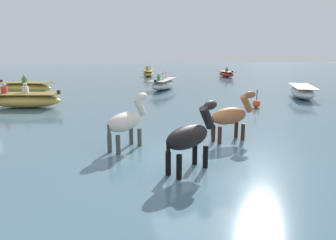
{
  "coord_description": "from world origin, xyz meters",
  "views": [
    {
      "loc": [
        -2.56,
        -7.11,
        3.05
      ],
      "look_at": [
        -0.44,
        2.41,
        0.86
      ],
      "focal_mm": 33.65,
      "sensor_mm": 36.0,
      "label": 1
    }
  ],
  "objects_px": {
    "horse_flank_pinto": "(126,123)",
    "boat_mid_outer": "(148,73)",
    "boat_far_offshore": "(226,74)",
    "boat_near_starboard": "(302,92)",
    "horse_lead_chestnut": "(231,117)",
    "horse_trailing_black": "(190,138)",
    "boat_mid_channel": "(163,84)",
    "channel_buoy": "(256,104)",
    "boat_near_port": "(25,100)",
    "boat_far_inshore": "(25,88)"
  },
  "relations": [
    {
      "from": "horse_trailing_black",
      "to": "boat_near_starboard",
      "type": "relative_size",
      "value": 0.53
    },
    {
      "from": "horse_trailing_black",
      "to": "boat_mid_outer",
      "type": "xyz_separation_m",
      "value": [
        3.12,
        25.53,
        -0.45
      ]
    },
    {
      "from": "boat_mid_outer",
      "to": "boat_far_offshore",
      "type": "bearing_deg",
      "value": -17.69
    },
    {
      "from": "horse_lead_chestnut",
      "to": "boat_near_starboard",
      "type": "xyz_separation_m",
      "value": [
        7.48,
        7.13,
        -0.38
      ]
    },
    {
      "from": "boat_mid_channel",
      "to": "channel_buoy",
      "type": "bearing_deg",
      "value": -69.71
    },
    {
      "from": "horse_flank_pinto",
      "to": "boat_mid_outer",
      "type": "distance_m",
      "value": 23.98
    },
    {
      "from": "boat_mid_channel",
      "to": "horse_lead_chestnut",
      "type": "bearing_deg",
      "value": -92.5
    },
    {
      "from": "boat_near_starboard",
      "to": "boat_mid_outer",
      "type": "relative_size",
      "value": 1.18
    },
    {
      "from": "horse_flank_pinto",
      "to": "boat_mid_channel",
      "type": "relative_size",
      "value": 0.48
    },
    {
      "from": "boat_near_port",
      "to": "boat_mid_outer",
      "type": "height_order",
      "value": "boat_near_port"
    },
    {
      "from": "horse_lead_chestnut",
      "to": "horse_flank_pinto",
      "type": "height_order",
      "value": "horse_flank_pinto"
    },
    {
      "from": "boat_far_inshore",
      "to": "boat_mid_outer",
      "type": "bearing_deg",
      "value": 48.52
    },
    {
      "from": "horse_trailing_black",
      "to": "channel_buoy",
      "type": "relative_size",
      "value": 2.2
    },
    {
      "from": "boat_mid_channel",
      "to": "boat_far_offshore",
      "type": "bearing_deg",
      "value": 45.89
    },
    {
      "from": "boat_far_inshore",
      "to": "boat_far_offshore",
      "type": "height_order",
      "value": "boat_far_inshore"
    },
    {
      "from": "horse_trailing_black",
      "to": "horse_flank_pinto",
      "type": "height_order",
      "value": "horse_trailing_black"
    },
    {
      "from": "horse_flank_pinto",
      "to": "channel_buoy",
      "type": "relative_size",
      "value": 2.14
    },
    {
      "from": "horse_flank_pinto",
      "to": "boat_mid_channel",
      "type": "distance_m",
      "value": 13.28
    },
    {
      "from": "boat_near_starboard",
      "to": "channel_buoy",
      "type": "height_order",
      "value": "channel_buoy"
    },
    {
      "from": "horse_flank_pinto",
      "to": "boat_far_offshore",
      "type": "height_order",
      "value": "horse_flank_pinto"
    },
    {
      "from": "horse_trailing_black",
      "to": "channel_buoy",
      "type": "xyz_separation_m",
      "value": [
        5.32,
        6.92,
        -0.57
      ]
    },
    {
      "from": "horse_flank_pinto",
      "to": "boat_far_offshore",
      "type": "relative_size",
      "value": 0.72
    },
    {
      "from": "horse_lead_chestnut",
      "to": "channel_buoy",
      "type": "distance_m",
      "value": 5.96
    },
    {
      "from": "boat_mid_channel",
      "to": "boat_far_offshore",
      "type": "height_order",
      "value": "boat_mid_channel"
    },
    {
      "from": "boat_far_offshore",
      "to": "channel_buoy",
      "type": "bearing_deg",
      "value": -108.06
    },
    {
      "from": "boat_mid_outer",
      "to": "boat_mid_channel",
      "type": "height_order",
      "value": "boat_mid_channel"
    },
    {
      "from": "horse_flank_pinto",
      "to": "boat_mid_outer",
      "type": "xyz_separation_m",
      "value": [
        4.36,
        23.58,
        -0.42
      ]
    },
    {
      "from": "horse_lead_chestnut",
      "to": "boat_mid_channel",
      "type": "relative_size",
      "value": 0.48
    },
    {
      "from": "boat_mid_outer",
      "to": "boat_mid_channel",
      "type": "bearing_deg",
      "value": -93.61
    },
    {
      "from": "horse_trailing_black",
      "to": "boat_far_inshore",
      "type": "xyz_separation_m",
      "value": [
        -6.43,
        14.74,
        -0.42
      ]
    },
    {
      "from": "boat_mid_outer",
      "to": "horse_trailing_black",
      "type": "bearing_deg",
      "value": -96.96
    },
    {
      "from": "horse_trailing_black",
      "to": "boat_mid_channel",
      "type": "height_order",
      "value": "horse_trailing_black"
    },
    {
      "from": "channel_buoy",
      "to": "boat_mid_outer",
      "type": "bearing_deg",
      "value": 96.74
    },
    {
      "from": "boat_far_offshore",
      "to": "channel_buoy",
      "type": "relative_size",
      "value": 2.98
    },
    {
      "from": "boat_near_starboard",
      "to": "boat_far_offshore",
      "type": "relative_size",
      "value": 1.4
    },
    {
      "from": "boat_mid_outer",
      "to": "boat_far_offshore",
      "type": "xyz_separation_m",
      "value": [
        7.49,
        -2.39,
        -0.02
      ]
    },
    {
      "from": "boat_far_inshore",
      "to": "boat_mid_outer",
      "type": "relative_size",
      "value": 1.18
    },
    {
      "from": "boat_far_inshore",
      "to": "channel_buoy",
      "type": "height_order",
      "value": "boat_far_inshore"
    },
    {
      "from": "boat_near_port",
      "to": "boat_mid_channel",
      "type": "distance_m",
      "value": 9.47
    },
    {
      "from": "horse_flank_pinto",
      "to": "boat_near_starboard",
      "type": "xyz_separation_m",
      "value": [
        10.61,
        7.25,
        -0.39
      ]
    },
    {
      "from": "horse_lead_chestnut",
      "to": "boat_mid_channel",
      "type": "height_order",
      "value": "horse_lead_chestnut"
    },
    {
      "from": "boat_near_starboard",
      "to": "horse_lead_chestnut",
      "type": "bearing_deg",
      "value": -136.38
    },
    {
      "from": "horse_lead_chestnut",
      "to": "boat_far_inshore",
      "type": "relative_size",
      "value": 0.51
    },
    {
      "from": "boat_near_starboard",
      "to": "channel_buoy",
      "type": "distance_m",
      "value": 4.65
    },
    {
      "from": "horse_flank_pinto",
      "to": "boat_mid_channel",
      "type": "bearing_deg",
      "value": 73.92
    },
    {
      "from": "boat_near_starboard",
      "to": "horse_flank_pinto",
      "type": "bearing_deg",
      "value": -145.64
    },
    {
      "from": "boat_near_port",
      "to": "channel_buoy",
      "type": "height_order",
      "value": "boat_near_port"
    },
    {
      "from": "boat_near_starboard",
      "to": "boat_far_offshore",
      "type": "height_order",
      "value": "boat_far_offshore"
    },
    {
      "from": "boat_near_port",
      "to": "boat_far_offshore",
      "type": "xyz_separation_m",
      "value": [
        15.97,
        13.81,
        -0.06
      ]
    },
    {
      "from": "horse_flank_pinto",
      "to": "boat_near_port",
      "type": "bearing_deg",
      "value": 119.19
    }
  ]
}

